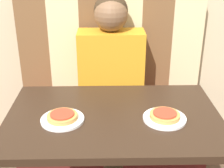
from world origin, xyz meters
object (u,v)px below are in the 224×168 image
object	(u,v)px
plate_left	(63,120)
pizza_right	(165,115)
person	(111,52)
pizza_left	(62,116)
plate_right	(165,118)

from	to	relation	value
plate_left	pizza_right	size ratio (longest dim) A/B	1.43
person	pizza_left	distance (m)	0.71
plate_right	pizza_right	xyz separation A→B (m)	(0.00, -0.00, 0.02)
pizza_left	pizza_right	size ratio (longest dim) A/B	1.00
plate_left	person	bearing A→B (deg)	70.85
pizza_left	pizza_right	xyz separation A→B (m)	(0.46, 0.00, 0.00)
plate_right	pizza_left	xyz separation A→B (m)	(-0.46, -0.00, 0.02)
plate_left	plate_right	size ratio (longest dim) A/B	1.00
person	plate_left	bearing A→B (deg)	-109.15
plate_left	pizza_left	distance (m)	0.02
person	pizza_right	bearing A→B (deg)	-70.85
pizza_right	pizza_left	bearing A→B (deg)	180.00
plate_left	pizza_right	distance (m)	0.46
plate_left	pizza_right	bearing A→B (deg)	-0.00
pizza_right	person	bearing A→B (deg)	109.15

